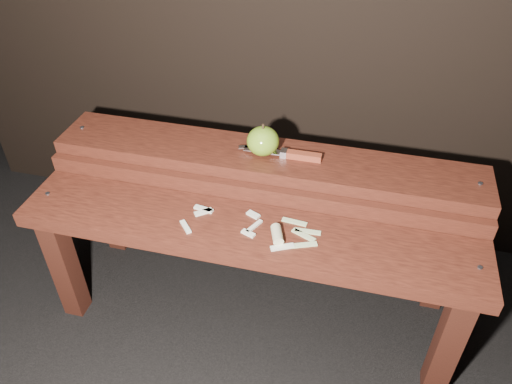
% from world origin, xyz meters
% --- Properties ---
extents(ground, '(60.00, 60.00, 0.00)m').
position_xyz_m(ground, '(0.00, 0.00, 0.00)').
color(ground, black).
extents(bench_front_tier, '(1.20, 0.20, 0.42)m').
position_xyz_m(bench_front_tier, '(0.00, -0.06, 0.35)').
color(bench_front_tier, '#33140C').
rests_on(bench_front_tier, ground).
extents(bench_rear_tier, '(1.20, 0.21, 0.50)m').
position_xyz_m(bench_rear_tier, '(0.00, 0.17, 0.41)').
color(bench_rear_tier, '#33140C').
rests_on(bench_rear_tier, ground).
extents(apple, '(0.09, 0.09, 0.09)m').
position_xyz_m(apple, '(-0.01, 0.17, 0.54)').
color(apple, olive).
rests_on(apple, bench_rear_tier).
extents(knife, '(0.23, 0.03, 0.02)m').
position_xyz_m(knife, '(0.08, 0.17, 0.51)').
color(knife, maroon).
rests_on(knife, bench_rear_tier).
extents(apple_scraps, '(0.36, 0.13, 0.03)m').
position_xyz_m(apple_scraps, '(0.05, -0.06, 0.43)').
color(apple_scraps, beige).
rests_on(apple_scraps, bench_front_tier).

